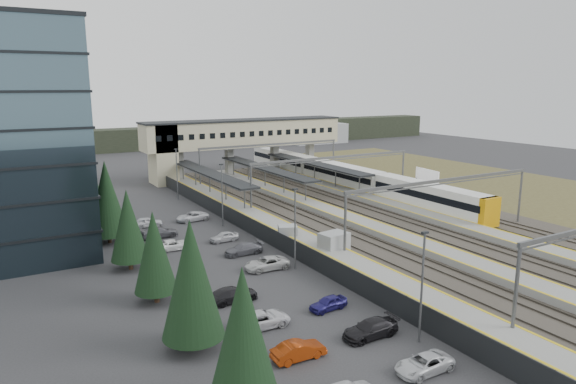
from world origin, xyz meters
TOP-DOWN VIEW (x-y plane):
  - ground at (0.00, 0.00)m, footprint 220.00×220.00m
  - conifer_row at (-22.00, -3.86)m, footprint 4.42×49.82m
  - car_park at (-13.51, -7.19)m, footprint 10.52×44.44m
  - lampposts at (-8.00, 1.25)m, footprint 0.50×53.25m
  - fence at (-6.50, 5.00)m, footprint 0.08×90.00m
  - relay_cabin_near at (-2.27, -6.45)m, footprint 3.17×2.52m
  - relay_cabin_far at (-4.22, -0.04)m, footprint 2.67×2.49m
  - rail_corridor at (9.34, 5.00)m, footprint 34.00×90.00m
  - canopies at (7.00, 27.00)m, footprint 23.10×30.00m
  - footbridge at (7.70, 42.00)m, footprint 40.40×6.40m
  - gantries at (12.00, 3.00)m, footprint 28.40×62.28m
  - train at (20.00, 22.71)m, footprint 3.02×63.07m
  - billboard at (26.50, 8.99)m, footprint 0.84×5.59m
  - scrub_east at (45.00, 5.00)m, footprint 34.00×120.00m
  - treeline_far at (23.81, 92.28)m, footprint 170.00×19.00m

SIDE VIEW (x-z plane):
  - ground at x=0.00m, z-range 0.00..0.00m
  - scrub_east at x=45.00m, z-range 0.00..0.06m
  - rail_corridor at x=9.34m, z-range -0.17..0.75m
  - car_park at x=-13.51m, z-range -0.04..1.24m
  - relay_cabin_far at x=-4.22m, z-range 0.00..1.95m
  - fence at x=-6.50m, z-range 0.00..2.00m
  - relay_cabin_near at x=-2.27m, z-range 0.00..2.42m
  - train at x=20.00m, z-range 0.26..4.06m
  - treeline_far at x=23.81m, z-range -0.55..6.45m
  - billboard at x=26.50m, z-range 0.78..5.49m
  - canopies at x=7.00m, z-range 2.28..5.56m
  - lampposts at x=-8.00m, z-range 0.30..8.37m
  - conifer_row at x=-22.00m, z-range 0.09..9.59m
  - gantries at x=12.00m, z-range 2.41..9.58m
  - footbridge at x=7.70m, z-range 2.33..13.53m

